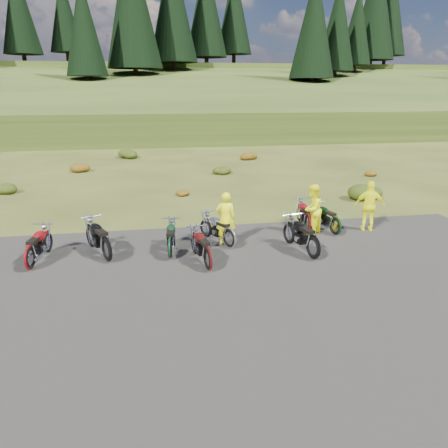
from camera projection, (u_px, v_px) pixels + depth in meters
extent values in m
plane|color=#323E14|center=(219.00, 267.00, 12.95)|extent=(300.00, 300.00, 0.00)
cube|color=black|center=(232.00, 298.00, 11.07)|extent=(20.00, 12.00, 0.04)
cube|color=#2C4115|center=(152.00, 108.00, 116.38)|extent=(300.00, 90.00, 9.17)
cylinder|color=black|center=(25.00, 60.00, 71.54)|extent=(0.70, 0.70, 2.20)
cone|color=black|center=(18.00, 7.00, 69.19)|extent=(6.16, 6.16, 14.00)
cylinder|color=black|center=(68.00, 58.00, 77.94)|extent=(0.70, 0.70, 2.20)
cone|color=black|center=(64.00, 12.00, 75.74)|extent=(5.72, 5.72, 13.00)
cylinder|color=black|center=(89.00, 83.00, 56.79)|extent=(0.70, 0.70, 2.20)
cone|color=black|center=(84.00, 26.00, 54.73)|extent=(5.28, 5.28, 12.00)
cylinder|color=black|center=(136.00, 75.00, 63.06)|extent=(0.70, 0.70, 2.20)
cylinder|color=black|center=(174.00, 68.00, 69.34)|extent=(0.70, 0.70, 2.20)
cone|color=black|center=(172.00, 3.00, 66.54)|extent=(7.48, 7.48, 17.00)
cylinder|color=black|center=(207.00, 63.00, 75.61)|extent=(0.70, 0.70, 2.20)
cone|color=black|center=(206.00, 6.00, 72.96)|extent=(7.04, 7.04, 16.00)
cylinder|color=black|center=(234.00, 59.00, 81.95)|extent=(0.70, 0.70, 2.20)
cone|color=black|center=(234.00, 10.00, 79.45)|extent=(6.60, 6.60, 15.00)
cylinder|color=black|center=(310.00, 85.00, 60.85)|extent=(0.70, 0.70, 2.20)
cone|color=black|center=(314.00, 23.00, 58.50)|extent=(6.16, 6.16, 14.00)
cylinder|color=black|center=(334.00, 77.00, 67.13)|extent=(0.70, 0.70, 2.20)
cone|color=black|center=(338.00, 25.00, 64.93)|extent=(5.72, 5.72, 13.00)
cylinder|color=black|center=(353.00, 71.00, 73.41)|extent=(0.70, 0.70, 2.20)
cone|color=black|center=(357.00, 26.00, 71.35)|extent=(5.28, 5.28, 12.00)
cylinder|color=black|center=(370.00, 65.00, 79.68)|extent=(0.70, 0.70, 2.20)
cone|color=black|center=(376.00, 6.00, 76.73)|extent=(7.92, 7.92, 18.00)
cylinder|color=black|center=(384.00, 61.00, 85.96)|extent=(0.70, 0.70, 2.20)
cone|color=black|center=(389.00, 8.00, 83.16)|extent=(7.48, 7.48, 17.00)
ellipsoid|color=#1F330C|center=(5.00, 187.00, 21.98)|extent=(1.03, 1.03, 0.61)
ellipsoid|color=brown|center=(79.00, 166.00, 27.42)|extent=(1.30, 1.30, 0.77)
ellipsoid|color=#1F330C|center=(129.00, 152.00, 32.86)|extent=(1.56, 1.56, 0.92)
ellipsoid|color=brown|center=(181.00, 191.00, 21.47)|extent=(0.77, 0.77, 0.45)
ellipsoid|color=#1F330C|center=(221.00, 169.00, 26.90)|extent=(1.03, 1.03, 0.61)
ellipsoid|color=brown|center=(248.00, 154.00, 32.34)|extent=(1.30, 1.30, 0.77)
ellipsoid|color=#1F330C|center=(366.00, 189.00, 20.86)|extent=(1.56, 1.56, 0.92)
ellipsoid|color=brown|center=(368.00, 172.00, 26.39)|extent=(0.77, 0.77, 0.45)
imported|color=#EFF20C|center=(226.00, 220.00, 14.50)|extent=(0.74, 0.56, 1.82)
imported|color=#EFF20C|center=(312.00, 210.00, 15.60)|extent=(1.12, 1.11, 1.83)
imported|color=#EFF20C|center=(369.00, 207.00, 15.98)|extent=(1.18, 0.79, 1.86)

